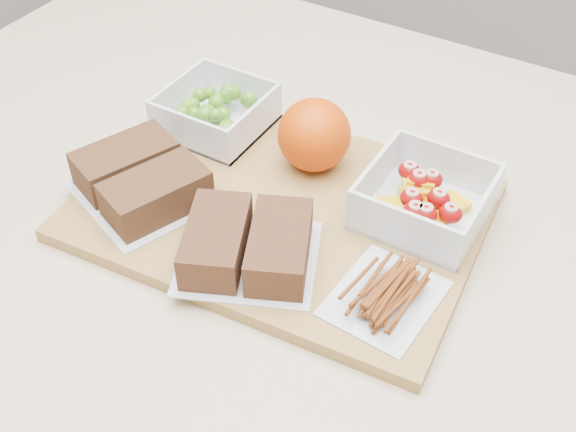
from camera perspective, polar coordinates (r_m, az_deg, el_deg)
name	(u,v)px	position (r m, az deg, el deg)	size (l,w,h in m)	color
cutting_board	(280,210)	(0.78, -0.60, 0.50)	(0.42, 0.30, 0.02)	#A27D43
grape_container	(217,112)	(0.88, -5.61, 8.21)	(0.12, 0.12, 0.05)	silver
fruit_container	(424,201)	(0.76, 10.72, 1.18)	(0.12, 0.12, 0.05)	silver
orange	(314,135)	(0.80, 2.08, 6.42)	(0.08, 0.08, 0.08)	#CE4104
sandwich_bag_left	(141,179)	(0.79, -11.54, 2.89)	(0.18, 0.17, 0.04)	silver
sandwich_bag_center	(248,244)	(0.70, -3.20, -2.26)	(0.17, 0.16, 0.04)	silver
pretzel_bag	(386,290)	(0.68, 7.73, -5.85)	(0.10, 0.12, 0.02)	silver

